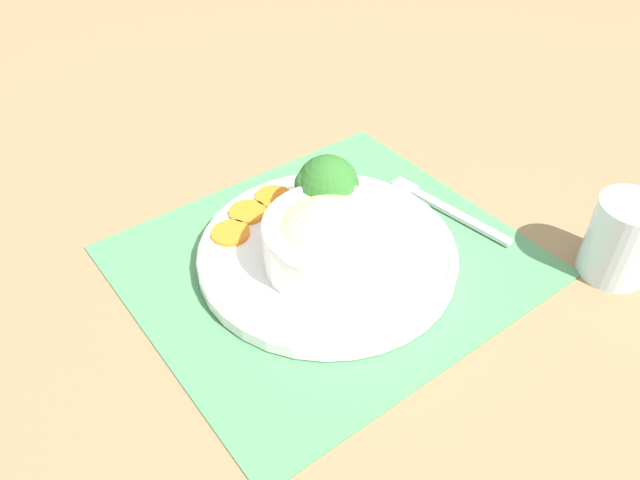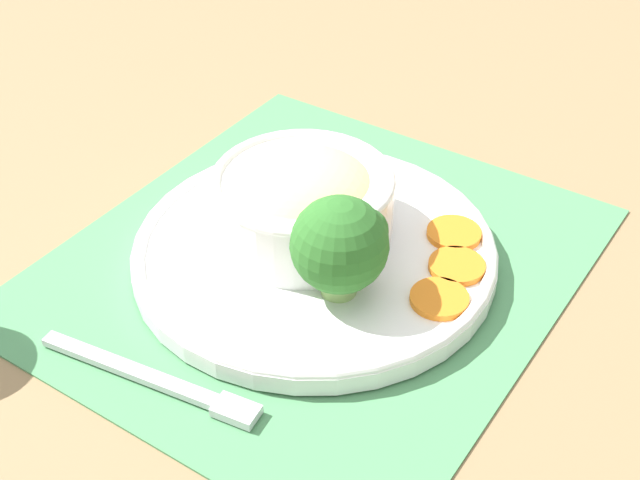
{
  "view_description": "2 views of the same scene",
  "coord_description": "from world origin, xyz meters",
  "views": [
    {
      "loc": [
        -0.3,
        -0.46,
        0.51
      ],
      "look_at": [
        -0.01,
        -0.01,
        0.04
      ],
      "focal_mm": 35.0,
      "sensor_mm": 36.0,
      "label": 1
    },
    {
      "loc": [
        0.45,
        0.37,
        0.48
      ],
      "look_at": [
        0.01,
        0.01,
        0.04
      ],
      "focal_mm": 50.0,
      "sensor_mm": 36.0,
      "label": 2
    }
  ],
  "objects": [
    {
      "name": "bowl",
      "position": [
        -0.01,
        -0.02,
        0.05
      ],
      "size": [
        0.15,
        0.15,
        0.07
      ],
      "color": "white",
      "rests_on": "plate"
    },
    {
      "name": "fork",
      "position": [
        0.18,
        0.01,
        0.01
      ],
      "size": [
        0.06,
        0.18,
        0.01
      ],
      "rotation": [
        0.0,
        0.0,
        0.23
      ],
      "color": "silver",
      "rests_on": "placemat"
    },
    {
      "name": "carrot_slice_near",
      "position": [
        -0.01,
        0.12,
        0.02
      ],
      "size": [
        0.05,
        0.05,
        0.01
      ],
      "color": "orange",
      "rests_on": "plate"
    },
    {
      "name": "broccoli_floret",
      "position": [
        0.03,
        0.05,
        0.07
      ],
      "size": [
        0.08,
        0.08,
        0.09
      ],
      "color": "#84AD5B",
      "rests_on": "plate"
    },
    {
      "name": "carrot_slice_middle",
      "position": [
        -0.05,
        0.11,
        0.02
      ],
      "size": [
        0.05,
        0.05,
        0.01
      ],
      "color": "orange",
      "rests_on": "plate"
    },
    {
      "name": "ground_plane",
      "position": [
        0.0,
        0.0,
        0.0
      ],
      "size": [
        4.0,
        4.0,
        0.0
      ],
      "primitive_type": "plane",
      "color": "#8C704C"
    },
    {
      "name": "placemat",
      "position": [
        0.0,
        0.0,
        0.0
      ],
      "size": [
        0.48,
        0.44,
        0.0
      ],
      "color": "#4C8C59",
      "rests_on": "ground_plane"
    },
    {
      "name": "plate",
      "position": [
        0.0,
        0.0,
        0.02
      ],
      "size": [
        0.31,
        0.31,
        0.02
      ],
      "color": "white",
      "rests_on": "placemat"
    },
    {
      "name": "carrot_slice_far",
      "position": [
        -0.09,
        0.08,
        0.02
      ],
      "size": [
        0.05,
        0.05,
        0.01
      ],
      "color": "orange",
      "rests_on": "plate"
    }
  ]
}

